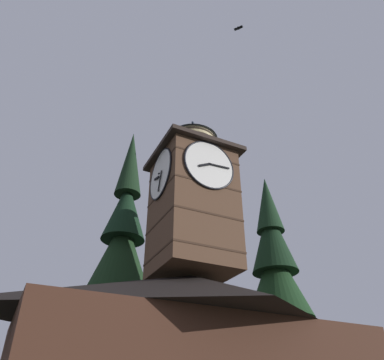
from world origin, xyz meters
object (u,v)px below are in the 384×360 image
at_px(flying_bird_high, 187,132).
at_px(pine_tree_behind, 116,302).
at_px(clock_tower, 193,196).
at_px(moon, 199,279).
at_px(flying_bird_low, 238,28).
at_px(pine_tree_aside, 282,326).

bearing_deg(flying_bird_high, pine_tree_behind, -42.11).
bearing_deg(flying_bird_high, clock_tower, 70.54).
distance_m(moon, flying_bird_low, 34.57).
relative_size(clock_tower, pine_tree_behind, 0.48).
bearing_deg(pine_tree_behind, moon, -127.26).
distance_m(clock_tower, flying_bird_low, 11.38).
distance_m(pine_tree_behind, moon, 29.06).
xyz_separation_m(pine_tree_behind, pine_tree_aside, (-10.79, 1.31, -0.60)).
relative_size(flying_bird_high, flying_bird_low, 0.95).
relative_size(clock_tower, flying_bird_high, 18.29).
relative_size(pine_tree_behind, moon, 10.26).
relative_size(pine_tree_behind, pine_tree_aside, 1.10).
xyz_separation_m(moon, flying_bird_high, (13.46, 24.62, 2.04)).
distance_m(clock_tower, pine_tree_aside, 11.22).
bearing_deg(moon, clock_tower, 62.33).
bearing_deg(pine_tree_behind, clock_tower, 108.13).
bearing_deg(moon, pine_tree_behind, 52.74).
relative_size(moon, flying_bird_low, 3.55).
relative_size(clock_tower, flying_bird_low, 17.44).
xyz_separation_m(pine_tree_aside, flying_bird_high, (7.66, 1.51, 12.34)).
height_order(clock_tower, pine_tree_behind, pine_tree_behind).
xyz_separation_m(pine_tree_behind, moon, (-16.59, -21.80, 9.71)).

